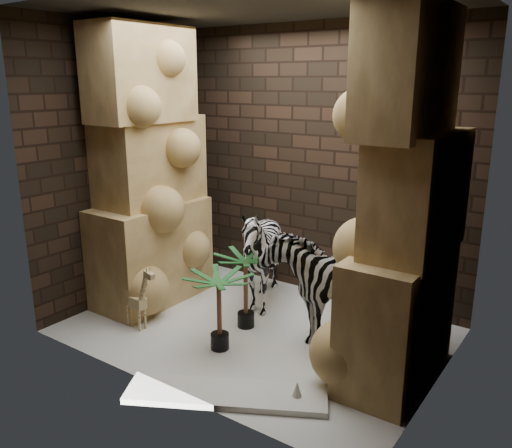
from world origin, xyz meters
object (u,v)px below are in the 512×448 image
Objects in this scene: zebra_right at (326,267)px; zebra_left at (261,261)px; palm_back at (219,312)px; palm_front at (246,290)px; giraffe_toy at (135,294)px; surfboard at (226,394)px.

zebra_left is at bearing 176.92° from zebra_right.
zebra_right reaches higher than palm_back.
zebra_left is 1.50× the size of palm_front.
zebra_right is 1.89m from giraffe_toy.
palm_front is 1.28m from surfboard.
zebra_right is 0.83m from palm_front.
zebra_right is at bearing 57.43° from surfboard.
giraffe_toy reaches higher than surfboard.
palm_back is at bearing 104.05° from surfboard.
surfboard is (0.73, -1.55, -0.51)m from zebra_left.
zebra_left is at bearing 102.29° from palm_back.
zebra_left is 0.75× the size of surfboard.
zebra_left is 1.79m from surfboard.
zebra_right is 1.10m from palm_back.
zebra_right is at bearing 36.99° from giraffe_toy.
palm_front is at bearing 40.67° from giraffe_toy.
surfboard is (1.48, -0.44, -0.33)m from giraffe_toy.
zebra_right is 0.86m from zebra_left.
palm_back is 0.47× the size of surfboard.
zebra_right reaches higher than palm_front.
zebra_right is 1.82× the size of palm_back.
surfboard is at bearing -46.47° from zebra_left.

